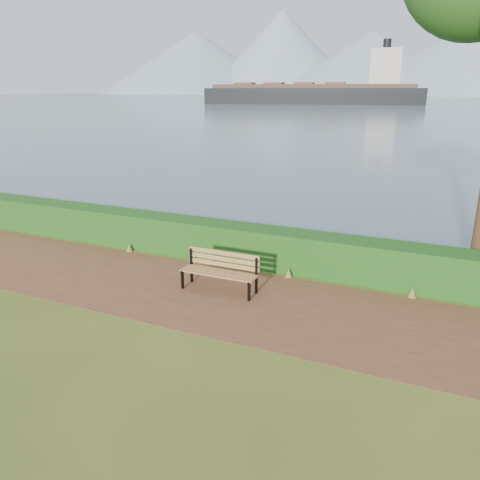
% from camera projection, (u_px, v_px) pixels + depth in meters
% --- Properties ---
extents(ground, '(140.00, 140.00, 0.00)m').
position_uv_depth(ground, '(191.00, 298.00, 10.43)').
color(ground, '#445618').
rests_on(ground, ground).
extents(path, '(40.00, 3.40, 0.01)m').
position_uv_depth(path, '(198.00, 293.00, 10.69)').
color(path, brown).
rests_on(path, ground).
extents(hedge, '(32.00, 0.85, 1.00)m').
position_uv_depth(hedge, '(239.00, 244.00, 12.54)').
color(hedge, '#154614').
rests_on(hedge, ground).
extents(water, '(700.00, 510.00, 0.00)m').
position_uv_depth(water, '(446.00, 98.00, 236.55)').
color(water, '#3F5766').
rests_on(water, ground).
extents(mountains, '(585.00, 190.00, 70.00)m').
position_uv_depth(mountains, '(442.00, 57.00, 358.58)').
color(mountains, '#7E96A8').
rests_on(mountains, ground).
extents(bench, '(1.80, 0.54, 0.90)m').
position_uv_depth(bench, '(221.00, 269.00, 10.73)').
color(bench, black).
rests_on(bench, ground).
extents(cargo_ship, '(66.43, 20.53, 19.92)m').
position_uv_depth(cargo_ship, '(319.00, 94.00, 142.28)').
color(cargo_ship, black).
rests_on(cargo_ship, ground).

